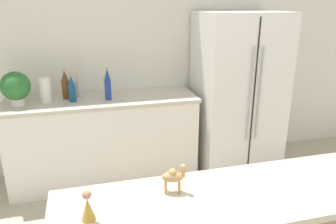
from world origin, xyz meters
The scene contains 12 objects.
wall_back centered at (0.00, 2.73, 1.27)m, with size 8.00×0.06×2.55m.
back_counter centered at (-0.47, 2.40, 0.45)m, with size 1.92×0.63×0.90m.
refrigerator centered at (1.00, 2.33, 0.87)m, with size 0.89×0.74×1.74m.
potted_plant centered at (-1.25, 2.35, 1.08)m, with size 0.27×0.27×0.32m.
paper_towel_roll centered at (-1.00, 2.41, 1.02)m, with size 0.11×0.11×0.24m.
back_bottle_0 centered at (-0.41, 2.44, 1.05)m, with size 0.07×0.07×0.31m.
back_bottle_1 centered at (-0.81, 2.48, 1.05)m, with size 0.08×0.08×0.30m.
back_bottle_2 centered at (-0.41, 2.33, 1.06)m, with size 0.06×0.06×0.32m.
back_bottle_3 centered at (-0.75, 2.35, 1.03)m, with size 0.07×0.07×0.26m.
back_bottle_4 centered at (-0.69, 2.49, 1.03)m, with size 0.06×0.06×0.27m.
camel_figurine centered at (-0.25, 0.48, 1.05)m, with size 0.12×0.08×0.15m.
wise_man_figurine_blue centered at (-0.66, 0.36, 1.02)m, with size 0.06×0.06×0.14m.
Camera 1 is at (-0.63, -0.85, 1.85)m, focal length 35.00 mm.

